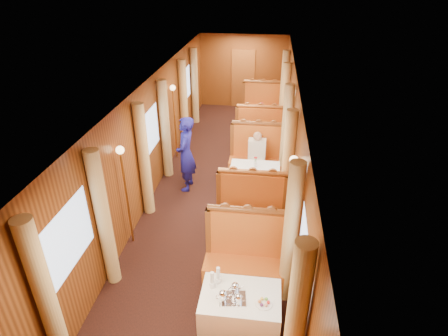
% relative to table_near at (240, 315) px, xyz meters
% --- Properties ---
extents(floor, '(3.00, 12.00, 0.01)m').
position_rel_table_near_xyz_m(floor, '(-0.75, 3.50, -0.38)').
color(floor, black).
rests_on(floor, ground).
extents(ceiling, '(3.00, 12.00, 0.01)m').
position_rel_table_near_xyz_m(ceiling, '(-0.75, 3.50, 2.12)').
color(ceiling, silver).
rests_on(ceiling, wall_left).
extents(wall_far, '(3.00, 0.01, 2.50)m').
position_rel_table_near_xyz_m(wall_far, '(-0.75, 9.50, 0.88)').
color(wall_far, brown).
rests_on(wall_far, floor).
extents(wall_left, '(0.01, 12.00, 2.50)m').
position_rel_table_near_xyz_m(wall_left, '(-2.25, 3.50, 0.88)').
color(wall_left, brown).
rests_on(wall_left, floor).
extents(wall_right, '(0.01, 12.00, 2.50)m').
position_rel_table_near_xyz_m(wall_right, '(0.75, 3.50, 0.88)').
color(wall_right, brown).
rests_on(wall_right, floor).
extents(doorway_far, '(0.80, 0.04, 2.00)m').
position_rel_table_near_xyz_m(doorway_far, '(-0.75, 9.47, 0.62)').
color(doorway_far, brown).
rests_on(doorway_far, floor).
extents(table_near, '(1.05, 0.72, 0.75)m').
position_rel_table_near_xyz_m(table_near, '(0.00, 0.00, 0.00)').
color(table_near, white).
rests_on(table_near, floor).
extents(banquette_near_aft, '(1.30, 0.55, 1.34)m').
position_rel_table_near_xyz_m(banquette_near_aft, '(0.00, 1.01, 0.05)').
color(banquette_near_aft, '#B93B14').
rests_on(banquette_near_aft, floor).
extents(table_mid, '(1.05, 0.72, 0.75)m').
position_rel_table_near_xyz_m(table_mid, '(0.00, 3.50, 0.00)').
color(table_mid, white).
rests_on(table_mid, floor).
extents(banquette_mid_fwd, '(1.30, 0.55, 1.34)m').
position_rel_table_near_xyz_m(banquette_mid_fwd, '(0.00, 2.49, 0.05)').
color(banquette_mid_fwd, '#B93B14').
rests_on(banquette_mid_fwd, floor).
extents(banquette_mid_aft, '(1.30, 0.55, 1.34)m').
position_rel_table_near_xyz_m(banquette_mid_aft, '(0.00, 4.51, 0.05)').
color(banquette_mid_aft, '#B93B14').
rests_on(banquette_mid_aft, floor).
extents(table_far, '(1.05, 0.72, 0.75)m').
position_rel_table_near_xyz_m(table_far, '(0.00, 7.00, 0.00)').
color(table_far, white).
rests_on(table_far, floor).
extents(banquette_far_fwd, '(1.30, 0.55, 1.34)m').
position_rel_table_near_xyz_m(banquette_far_fwd, '(0.00, 5.99, 0.05)').
color(banquette_far_fwd, '#B93B14').
rests_on(banquette_far_fwd, floor).
extents(banquette_far_aft, '(1.30, 0.55, 1.34)m').
position_rel_table_near_xyz_m(banquette_far_aft, '(0.00, 8.01, 0.05)').
color(banquette_far_aft, '#B93B14').
rests_on(banquette_far_aft, floor).
extents(tea_tray, '(0.37, 0.30, 0.01)m').
position_rel_table_near_xyz_m(tea_tray, '(-0.10, -0.07, 0.38)').
color(tea_tray, silver).
rests_on(tea_tray, table_near).
extents(teapot_left, '(0.20, 0.17, 0.14)m').
position_rel_table_near_xyz_m(teapot_left, '(-0.22, -0.13, 0.45)').
color(teapot_left, silver).
rests_on(teapot_left, tea_tray).
extents(teapot_right, '(0.18, 0.15, 0.13)m').
position_rel_table_near_xyz_m(teapot_right, '(-0.02, -0.14, 0.44)').
color(teapot_right, silver).
rests_on(teapot_right, tea_tray).
extents(teapot_back, '(0.20, 0.18, 0.14)m').
position_rel_table_near_xyz_m(teapot_back, '(-0.08, 0.02, 0.44)').
color(teapot_back, silver).
rests_on(teapot_back, tea_tray).
extents(fruit_plate, '(0.22, 0.22, 0.05)m').
position_rel_table_near_xyz_m(fruit_plate, '(0.30, -0.10, 0.39)').
color(fruit_plate, white).
rests_on(fruit_plate, table_near).
extents(cup_inboard, '(0.08, 0.08, 0.26)m').
position_rel_table_near_xyz_m(cup_inboard, '(-0.39, 0.09, 0.48)').
color(cup_inboard, white).
rests_on(cup_inboard, table_near).
extents(cup_outboard, '(0.08, 0.08, 0.26)m').
position_rel_table_near_xyz_m(cup_outboard, '(-0.32, 0.19, 0.48)').
color(cup_outboard, white).
rests_on(cup_outboard, table_near).
extents(rose_vase_mid, '(0.06, 0.06, 0.36)m').
position_rel_table_near_xyz_m(rose_vase_mid, '(0.00, 3.52, 0.55)').
color(rose_vase_mid, silver).
rests_on(rose_vase_mid, table_mid).
extents(rose_vase_far, '(0.06, 0.06, 0.36)m').
position_rel_table_near_xyz_m(rose_vase_far, '(0.01, 7.03, 0.55)').
color(rose_vase_far, silver).
rests_on(rose_vase_far, table_far).
extents(window_left_near, '(0.01, 1.20, 0.90)m').
position_rel_table_near_xyz_m(window_left_near, '(-2.24, 0.00, 1.07)').
color(window_left_near, '#96ADCE').
rests_on(window_left_near, wall_left).
extents(curtain_left_near_a, '(0.22, 0.22, 2.35)m').
position_rel_table_near_xyz_m(curtain_left_near_a, '(-2.13, -0.78, 0.80)').
color(curtain_left_near_a, tan).
rests_on(curtain_left_near_a, floor).
extents(curtain_left_near_b, '(0.22, 0.22, 2.35)m').
position_rel_table_near_xyz_m(curtain_left_near_b, '(-2.13, 0.78, 0.80)').
color(curtain_left_near_b, tan).
rests_on(curtain_left_near_b, floor).
extents(window_right_near, '(0.01, 1.20, 0.90)m').
position_rel_table_near_xyz_m(window_right_near, '(0.74, 0.00, 1.07)').
color(window_right_near, '#96ADCE').
rests_on(window_right_near, wall_right).
extents(curtain_right_near_a, '(0.22, 0.22, 2.35)m').
position_rel_table_near_xyz_m(curtain_right_near_a, '(0.63, -0.78, 0.80)').
color(curtain_right_near_a, tan).
rests_on(curtain_right_near_a, floor).
extents(curtain_right_near_b, '(0.22, 0.22, 2.35)m').
position_rel_table_near_xyz_m(curtain_right_near_b, '(0.63, 0.78, 0.80)').
color(curtain_right_near_b, tan).
rests_on(curtain_right_near_b, floor).
extents(window_left_mid, '(0.01, 1.20, 0.90)m').
position_rel_table_near_xyz_m(window_left_mid, '(-2.24, 3.50, 1.07)').
color(window_left_mid, '#96ADCE').
rests_on(window_left_mid, wall_left).
extents(curtain_left_mid_a, '(0.22, 0.22, 2.35)m').
position_rel_table_near_xyz_m(curtain_left_mid_a, '(-2.13, 2.72, 0.80)').
color(curtain_left_mid_a, tan).
rests_on(curtain_left_mid_a, floor).
extents(curtain_left_mid_b, '(0.22, 0.22, 2.35)m').
position_rel_table_near_xyz_m(curtain_left_mid_b, '(-2.13, 4.28, 0.80)').
color(curtain_left_mid_b, tan).
rests_on(curtain_left_mid_b, floor).
extents(window_right_mid, '(0.01, 1.20, 0.90)m').
position_rel_table_near_xyz_m(window_right_mid, '(0.74, 3.50, 1.07)').
color(window_right_mid, '#96ADCE').
rests_on(window_right_mid, wall_right).
extents(curtain_right_mid_a, '(0.22, 0.22, 2.35)m').
position_rel_table_near_xyz_m(curtain_right_mid_a, '(0.63, 2.72, 0.80)').
color(curtain_right_mid_a, tan).
rests_on(curtain_right_mid_a, floor).
extents(curtain_right_mid_b, '(0.22, 0.22, 2.35)m').
position_rel_table_near_xyz_m(curtain_right_mid_b, '(0.63, 4.28, 0.80)').
color(curtain_right_mid_b, tan).
rests_on(curtain_right_mid_b, floor).
extents(window_left_far, '(0.01, 1.20, 0.90)m').
position_rel_table_near_xyz_m(window_left_far, '(-2.24, 7.00, 1.07)').
color(window_left_far, '#96ADCE').
rests_on(window_left_far, wall_left).
extents(curtain_left_far_a, '(0.22, 0.22, 2.35)m').
position_rel_table_near_xyz_m(curtain_left_far_a, '(-2.13, 6.22, 0.80)').
color(curtain_left_far_a, tan).
rests_on(curtain_left_far_a, floor).
extents(curtain_left_far_b, '(0.22, 0.22, 2.35)m').
position_rel_table_near_xyz_m(curtain_left_far_b, '(-2.13, 7.78, 0.80)').
color(curtain_left_far_b, tan).
rests_on(curtain_left_far_b, floor).
extents(window_right_far, '(0.01, 1.20, 0.90)m').
position_rel_table_near_xyz_m(window_right_far, '(0.74, 7.00, 1.07)').
color(window_right_far, '#96ADCE').
rests_on(window_right_far, wall_right).
extents(curtain_right_far_a, '(0.22, 0.22, 2.35)m').
position_rel_table_near_xyz_m(curtain_right_far_a, '(0.63, 6.22, 0.80)').
color(curtain_right_far_a, tan).
rests_on(curtain_right_far_a, floor).
extents(curtain_right_far_b, '(0.22, 0.22, 2.35)m').
position_rel_table_near_xyz_m(curtain_right_far_b, '(0.63, 7.78, 0.80)').
color(curtain_right_far_b, tan).
rests_on(curtain_right_far_b, floor).
extents(sconce_left_fore, '(0.14, 0.14, 1.95)m').
position_rel_table_near_xyz_m(sconce_left_fore, '(-2.15, 1.75, 1.01)').
color(sconce_left_fore, '#BF8C3F').
rests_on(sconce_left_fore, floor).
extents(sconce_right_fore, '(0.14, 0.14, 1.95)m').
position_rel_table_near_xyz_m(sconce_right_fore, '(0.65, 1.75, 1.01)').
color(sconce_right_fore, '#BF8C3F').
rests_on(sconce_right_fore, floor).
extents(sconce_left_aft, '(0.14, 0.14, 1.95)m').
position_rel_table_near_xyz_m(sconce_left_aft, '(-2.15, 5.25, 1.01)').
color(sconce_left_aft, '#BF8C3F').
rests_on(sconce_left_aft, floor).
extents(sconce_right_aft, '(0.14, 0.14, 1.95)m').
position_rel_table_near_xyz_m(sconce_right_aft, '(0.65, 5.25, 1.01)').
color(sconce_right_aft, '#BF8C3F').
rests_on(sconce_right_aft, floor).
extents(steward, '(0.42, 0.63, 1.72)m').
position_rel_table_near_xyz_m(steward, '(-1.54, 3.73, 0.49)').
color(steward, navy).
rests_on(steward, floor).
extents(passenger, '(0.40, 0.44, 0.76)m').
position_rel_table_near_xyz_m(passenger, '(-0.00, 4.30, 0.37)').
color(passenger, beige).
rests_on(passenger, banquette_mid_aft).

